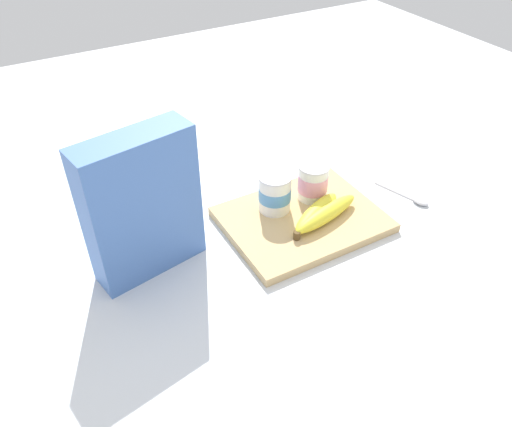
# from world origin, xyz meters

# --- Properties ---
(ground_plane) EXTENTS (2.40, 2.40, 0.00)m
(ground_plane) POSITION_xyz_m (0.00, 0.00, 0.00)
(ground_plane) COLOR silver
(cutting_board) EXTENTS (0.32, 0.25, 0.02)m
(cutting_board) POSITION_xyz_m (0.00, 0.00, 0.01)
(cutting_board) COLOR tan
(cutting_board) RESTS_ON ground_plane
(cereal_box) EXTENTS (0.21, 0.10, 0.28)m
(cereal_box) POSITION_xyz_m (-0.32, 0.04, 0.14)
(cereal_box) COLOR #4770B7
(cereal_box) RESTS_ON ground_plane
(yogurt_cup_front) EXTENTS (0.07, 0.07, 0.08)m
(yogurt_cup_front) POSITION_xyz_m (-0.04, 0.05, 0.06)
(yogurt_cup_front) COLOR white
(yogurt_cup_front) RESTS_ON cutting_board
(yogurt_cup_back) EXTENTS (0.07, 0.07, 0.08)m
(yogurt_cup_back) POSITION_xyz_m (0.06, 0.05, 0.06)
(yogurt_cup_back) COLOR white
(yogurt_cup_back) RESTS_ON cutting_board
(banana_bunch) EXTENTS (0.18, 0.10, 0.03)m
(banana_bunch) POSITION_xyz_m (0.03, -0.03, 0.04)
(banana_bunch) COLOR yellow
(banana_bunch) RESTS_ON cutting_board
(spoon) EXTENTS (0.06, 0.13, 0.01)m
(spoon) POSITION_xyz_m (0.26, -0.05, 0.01)
(spoon) COLOR silver
(spoon) RESTS_ON ground_plane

